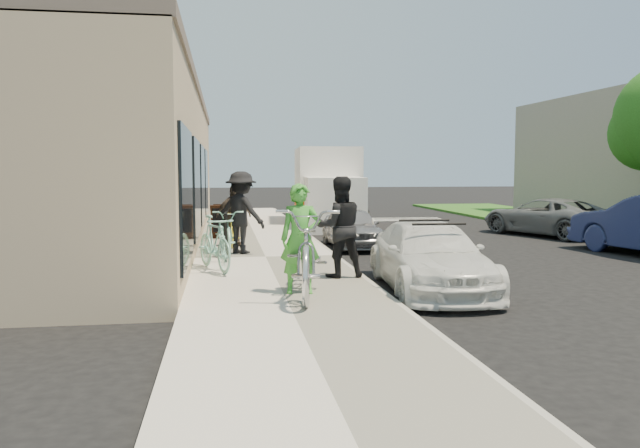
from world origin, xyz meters
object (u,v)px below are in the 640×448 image
bike_rack (226,231)px  cruiser_bike_b (226,232)px  moving_truck (328,191)px  bystander_b (234,215)px  woman_rider (300,239)px  sedan_white (430,257)px  sandwich_board (222,221)px  tandem_bike (309,251)px  bystander_a (241,212)px  far_car_gray (546,217)px  cruiser_bike_c (234,228)px  sedan_silver (352,228)px  man_standing (339,227)px  cruiser_bike_a (214,243)px

bike_rack → cruiser_bike_b: (0.01, 0.98, -0.10)m
moving_truck → bystander_b: 7.57m
woman_rider → sedan_white: bearing=20.8°
sandwich_board → tandem_bike: size_ratio=0.36×
moving_truck → tandem_bike: moving_truck is taller
bystander_a → moving_truck: bearing=-72.2°
far_car_gray → bystander_b: bystander_b is taller
sandwich_board → moving_truck: size_ratio=0.16×
bystander_a → sedan_white: bearing=166.6°
woman_rider → cruiser_bike_c: 6.10m
sedan_silver → tandem_bike: (-2.04, -6.63, 0.29)m
far_car_gray → man_standing: man_standing is taller
sedan_silver → moving_truck: moving_truck is taller
bike_rack → sedan_white: bearing=-42.2°
sedan_silver → woman_rider: bearing=-109.2°
man_standing → bike_rack: bearing=-54.8°
moving_truck → cruiser_bike_b: moving_truck is taller
sandwich_board → woman_rider: size_ratio=0.55×
sandwich_board → far_car_gray: 9.88m
sandwich_board → bystander_b: (0.29, -1.74, 0.29)m
sedan_silver → cruiser_bike_c: 3.08m
cruiser_bike_a → bystander_b: size_ratio=1.13×
far_car_gray → sedan_white: bearing=30.2°
man_standing → cruiser_bike_b: (-1.94, 3.32, -0.38)m
far_car_gray → sedan_silver: bearing=-3.2°
sedan_white → sedan_silver: bearing=95.1°
woman_rider → sedan_silver: bearing=77.0°
sandwich_board → sedan_silver: (3.34, -1.35, -0.09)m
cruiser_bike_b → bystander_b: bystander_b is taller
sedan_white → tandem_bike: size_ratio=1.57×
bike_rack → tandem_bike: bearing=-72.6°
sandwich_board → sedan_white: size_ratio=0.23×
sedan_white → bystander_b: bystander_b is taller
sandwich_board → tandem_bike: 8.08m
woman_rider → cruiser_bike_b: size_ratio=0.88×
tandem_bike → bystander_b: size_ratio=1.68×
bike_rack → tandem_bike: tandem_bike is taller
moving_truck → woman_rider: (-2.57, -12.79, -0.26)m
sandwich_board → bike_rack: bearing=-80.7°
sedan_silver → cruiser_bike_a: cruiser_bike_a is taller
far_car_gray → woman_rider: 12.14m
bike_rack → sedan_white: (3.36, -3.05, -0.18)m
moving_truck → far_car_gray: size_ratio=1.41×
sedan_silver → tandem_bike: size_ratio=1.21×
sandwich_board → cruiser_bike_b: cruiser_bike_b is taller
sandwich_board → sedan_silver: size_ratio=0.30×
woman_rider → bystander_a: 4.76m
sedan_white → sedan_silver: sedan_white is taller
far_car_gray → bystander_b: 9.88m
tandem_bike → bystander_b: 6.32m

